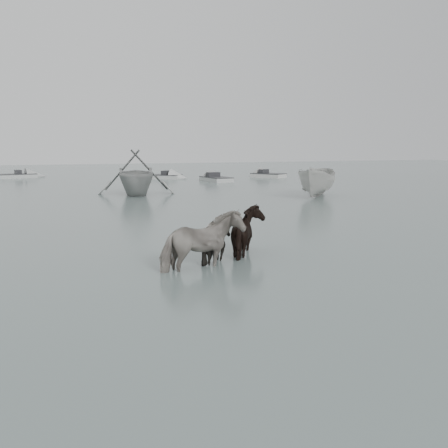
{
  "coord_description": "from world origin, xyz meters",
  "views": [
    {
      "loc": [
        -3.92,
        -11.64,
        3.08
      ],
      "look_at": [
        0.44,
        0.63,
        1.0
      ],
      "focal_mm": 40.0,
      "sensor_mm": 36.0,
      "label": 1
    }
  ],
  "objects": [
    {
      "name": "rowboat_trail",
      "position": [
        1.3,
        19.23,
        1.46
      ],
      "size": [
        5.55,
        6.19,
        2.92
      ],
      "primitive_type": "imported",
      "rotation": [
        0.0,
        0.0,
        2.99
      ],
      "color": "gray",
      "rests_on": "ground"
    },
    {
      "name": "skiff_mid",
      "position": [
        5.75,
        33.06,
        0.38
      ],
      "size": [
        5.26,
        4.55,
        0.75
      ],
      "primitive_type": null,
      "rotation": [
        0.0,
        0.0,
        -0.65
      ],
      "color": "#A8AAA7",
      "rests_on": "ground"
    },
    {
      "name": "pony_black",
      "position": [
        0.23,
        0.63,
        0.57
      ],
      "size": [
        1.08,
        0.98,
        1.14
      ],
      "primitive_type": "imported",
      "rotation": [
        0.0,
        0.0,
        1.52
      ],
      "color": "black",
      "rests_on": "ground"
    },
    {
      "name": "skiff_star",
      "position": [
        15.87,
        31.47,
        0.38
      ],
      "size": [
        3.71,
        4.44,
        0.75
      ],
      "primitive_type": null,
      "rotation": [
        0.0,
        0.0,
        2.16
      ],
      "color": "#BAB9B5",
      "rests_on": "ground"
    },
    {
      "name": "boat_small",
      "position": [
        11.22,
        14.34,
        0.96
      ],
      "size": [
        4.67,
        4.94,
        1.91
      ],
      "primitive_type": "imported",
      "rotation": [
        0.0,
        0.0,
        -0.72
      ],
      "color": "#B8B8B3",
      "rests_on": "ground"
    },
    {
      "name": "pony_dark",
      "position": [
        1.47,
        1.27,
        0.84
      ],
      "size": [
        1.51,
        1.73,
        1.67
      ],
      "primitive_type": "imported",
      "rotation": [
        0.0,
        0.0,
        1.52
      ],
      "color": "black",
      "rests_on": "ground"
    },
    {
      "name": "ground",
      "position": [
        0.0,
        0.0,
        0.0
      ],
      "size": [
        140.0,
        140.0,
        0.0
      ],
      "primitive_type": "plane",
      "color": "#4F5E5A",
      "rests_on": "ground"
    },
    {
      "name": "skiff_port",
      "position": [
        9.52,
        28.11,
        0.38
      ],
      "size": [
        2.26,
        4.8,
        0.75
      ],
      "primitive_type": null,
      "rotation": [
        0.0,
        0.0,
        1.72
      ],
      "color": "#A6A9A6",
      "rests_on": "ground"
    },
    {
      "name": "skiff_far",
      "position": [
        -7.15,
        38.29,
        0.38
      ],
      "size": [
        6.68,
        2.94,
        0.75
      ],
      "primitive_type": null,
      "rotation": [
        0.0,
        0.0,
        0.21
      ],
      "color": "#A4A6A4",
      "rests_on": "ground"
    },
    {
      "name": "pony_pinto",
      "position": [
        -0.37,
        -0.0,
        0.89
      ],
      "size": [
        2.29,
        1.48,
        1.79
      ],
      "primitive_type": "imported",
      "rotation": [
        0.0,
        0.0,
        1.83
      ],
      "color": "black",
      "rests_on": "ground"
    }
  ]
}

